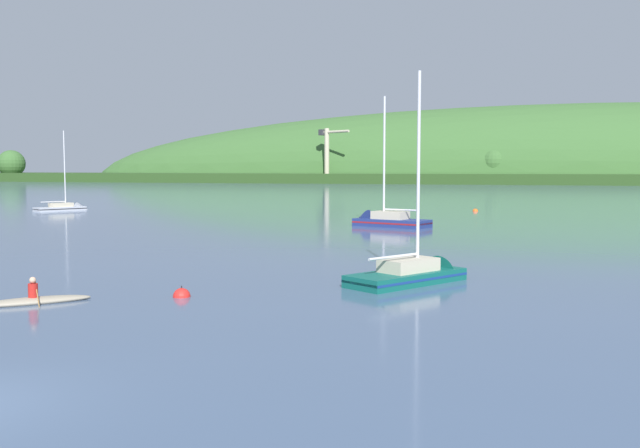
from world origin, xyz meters
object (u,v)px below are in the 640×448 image
at_px(dockside_crane, 327,157).
at_px(sailboat_near_mooring, 66,210).
at_px(sailboat_outer_reach, 382,223).
at_px(canoe_with_paddler, 33,301).
at_px(mooring_buoy_foreground, 182,297).
at_px(mooring_buoy_off_fishing_boat, 475,211).
at_px(sailboat_midwater_white, 419,278).

height_order(dockside_crane, sailboat_near_mooring, dockside_crane).
height_order(sailboat_outer_reach, canoe_with_paddler, sailboat_outer_reach).
relative_size(sailboat_near_mooring, mooring_buoy_foreground, 13.54).
bearing_deg(mooring_buoy_foreground, sailboat_near_mooring, 134.22).
bearing_deg(sailboat_near_mooring, mooring_buoy_off_fishing_boat, -46.19).
bearing_deg(sailboat_outer_reach, mooring_buoy_off_fishing_boat, -85.90).
distance_m(sailboat_near_mooring, sailboat_midwater_white, 57.56).
bearing_deg(dockside_crane, sailboat_near_mooring, -54.60).
relative_size(dockside_crane, canoe_with_paddler, 5.31).
bearing_deg(dockside_crane, canoe_with_paddler, -46.56).
distance_m(dockside_crane, mooring_buoy_off_fishing_boat, 150.40).
height_order(canoe_with_paddler, mooring_buoy_off_fishing_boat, canoe_with_paddler).
bearing_deg(canoe_with_paddler, mooring_buoy_off_fishing_boat, 34.76).
bearing_deg(dockside_crane, mooring_buoy_off_fishing_boat, -37.62).
relative_size(canoe_with_paddler, mooring_buoy_off_fishing_boat, 4.97).
bearing_deg(mooring_buoy_off_fishing_boat, sailboat_midwater_white, -84.97).
bearing_deg(mooring_buoy_foreground, dockside_crane, 108.15).
xyz_separation_m(sailboat_near_mooring, mooring_buoy_foreground, (39.18, -40.27, -0.10)).
relative_size(sailboat_midwater_white, canoe_with_paddler, 2.82).
xyz_separation_m(dockside_crane, sailboat_midwater_white, (69.48, -183.67, -8.22)).
relative_size(sailboat_near_mooring, canoe_with_paddler, 2.90).
height_order(dockside_crane, sailboat_outer_reach, dockside_crane).
bearing_deg(mooring_buoy_off_fishing_boat, sailboat_near_mooring, -161.19).
relative_size(dockside_crane, sailboat_midwater_white, 1.88).
distance_m(canoe_with_paddler, mooring_buoy_off_fishing_boat, 57.90).
xyz_separation_m(sailboat_near_mooring, sailboat_midwater_white, (46.42, -34.03, 0.05)).
bearing_deg(mooring_buoy_foreground, mooring_buoy_off_fishing_boat, 86.88).
bearing_deg(sailboat_midwater_white, canoe_with_paddler, 157.70).
bearing_deg(canoe_with_paddler, sailboat_near_mooring, 80.92).
relative_size(dockside_crane, sailboat_outer_reach, 1.54).
distance_m(sailboat_near_mooring, mooring_buoy_off_fishing_boat, 44.54).
height_order(sailboat_near_mooring, mooring_buoy_foreground, sailboat_near_mooring).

